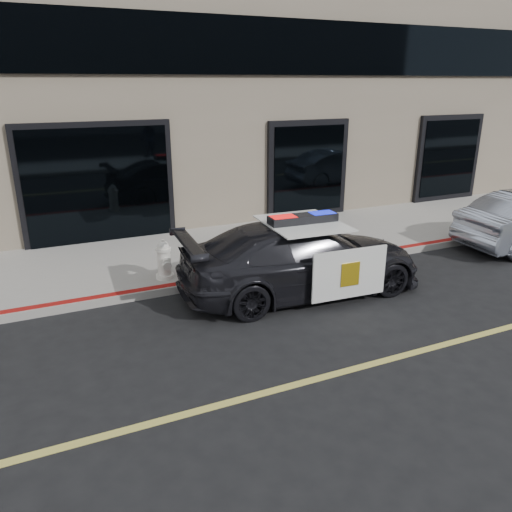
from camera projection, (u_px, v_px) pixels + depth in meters
name	position (u px, v px, depth m)	size (l,w,h in m)	color
ground	(269.00, 392.00, 6.30)	(120.00, 120.00, 0.00)	black
sidewalk_n	(164.00, 259.00, 10.78)	(60.00, 3.50, 0.15)	gray
police_car	(302.00, 258.00, 9.08)	(2.35, 4.72, 1.48)	black
fire_hydrant	(164.00, 260.00, 9.42)	(0.34, 0.48, 0.76)	white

